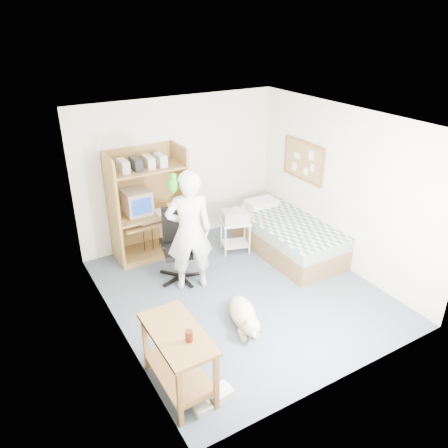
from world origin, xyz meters
name	(u,v)px	position (x,y,z in m)	size (l,w,h in m)	color
floor	(241,291)	(0.00, 0.00, 0.00)	(4.00, 4.00, 0.00)	#454F5E
wall_back	(179,171)	(0.00, 2.00, 1.25)	(3.60, 0.02, 2.50)	silver
wall_right	(342,189)	(1.80, 0.00, 1.25)	(0.02, 4.00, 2.50)	silver
wall_left	(112,246)	(-1.80, 0.00, 1.25)	(0.02, 4.00, 2.50)	silver
ceiling	(245,120)	(0.00, 0.00, 2.50)	(3.60, 4.00, 0.02)	white
computer_hutch	(148,208)	(-0.70, 1.74, 0.82)	(1.20, 0.63, 1.80)	brown
bed	(287,236)	(1.30, 0.62, 0.29)	(1.02, 2.02, 0.66)	brown
side_desk	(178,352)	(-1.55, -1.20, 0.49)	(0.50, 1.00, 0.75)	brown
corkboard	(303,161)	(1.77, 0.90, 1.45)	(0.04, 0.94, 0.66)	#9A7545
office_chair	(179,254)	(-0.60, 0.81, 0.39)	(0.62, 0.62, 1.09)	black
person	(189,231)	(-0.57, 0.50, 0.91)	(0.66, 0.43, 1.81)	silver
parrot	(173,184)	(-0.77, 0.51, 1.66)	(0.13, 0.23, 0.37)	#138317
dog	(244,315)	(-0.39, -0.68, 0.16)	(0.50, 0.96, 0.37)	tan
printer_cart	(235,231)	(0.55, 1.07, 0.37)	(0.56, 0.50, 0.56)	white
printer	(235,216)	(0.55, 1.07, 0.65)	(0.42, 0.32, 0.18)	#A6A6A1
crt_monitor	(137,202)	(-0.87, 1.75, 0.96)	(0.41, 0.43, 0.38)	beige
keyboard	(153,220)	(-0.69, 1.58, 0.67)	(0.45, 0.16, 0.03)	beige
pencil_cup	(169,206)	(-0.37, 1.65, 0.82)	(0.08, 0.08, 0.12)	gold
drink_glass	(189,336)	(-1.50, -1.38, 0.81)	(0.08, 0.08, 0.12)	#42160A
floor_box_a	(220,393)	(-1.25, -1.55, 0.05)	(0.25, 0.20, 0.10)	silver
floor_box_b	(201,406)	(-1.49, -1.58, 0.04)	(0.18, 0.22, 0.08)	#A9A9A4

